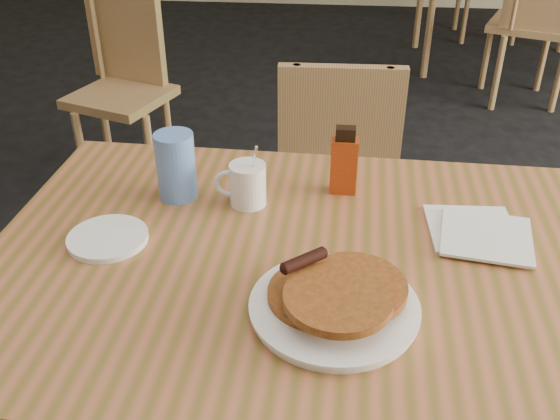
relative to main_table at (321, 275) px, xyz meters
The scene contains 10 objects.
main_table is the anchor object (origin of this frame).
chair_main_far 0.76m from the main_table, 88.02° to the left, with size 0.39×0.39×0.83m.
chair_neighbor_near 2.89m from the main_table, 67.92° to the left, with size 0.55×0.56×0.93m.
chair_wall_extra 1.92m from the main_table, 119.44° to the left, with size 0.48×0.50×0.84m.
pancake_plate 0.16m from the main_table, 80.06° to the right, with size 0.28×0.28×0.08m.
coffee_mug 0.26m from the main_table, 132.64° to the left, with size 0.11×0.08×0.14m.
syrup_bottle 0.27m from the main_table, 82.34° to the left, with size 0.06×0.04×0.15m.
napkin_stack 0.32m from the main_table, 19.07° to the left, with size 0.20×0.21×0.01m.
blue_tumbler 0.39m from the main_table, 148.24° to the left, with size 0.08×0.08×0.14m, color #5D89DA.
side_saucer 0.41m from the main_table, behind, with size 0.15×0.15×0.01m, color white.
Camera 1 is at (0.03, -0.90, 1.43)m, focal length 40.00 mm.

